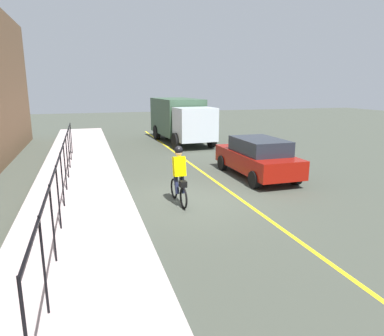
# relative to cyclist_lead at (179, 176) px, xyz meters

# --- Properties ---
(ground_plane) EXTENTS (80.00, 80.00, 0.00)m
(ground_plane) POSITION_rel_cyclist_lead_xyz_m (0.23, -0.41, -0.91)
(ground_plane) COLOR #3E433A
(lane_line_centre) EXTENTS (36.00, 0.12, 0.01)m
(lane_line_centre) POSITION_rel_cyclist_lead_xyz_m (0.23, -2.01, -0.91)
(lane_line_centre) COLOR yellow
(lane_line_centre) RESTS_ON ground
(sidewalk) EXTENTS (40.00, 3.20, 0.15)m
(sidewalk) POSITION_rel_cyclist_lead_xyz_m (0.23, 2.99, -0.84)
(sidewalk) COLOR #B8A6A7
(sidewalk) RESTS_ON ground
(iron_fence) EXTENTS (15.60, 0.04, 1.60)m
(iron_fence) POSITION_rel_cyclist_lead_xyz_m (1.23, 3.39, 0.41)
(iron_fence) COLOR black
(iron_fence) RESTS_ON sidewalk
(cyclist_lead) EXTENTS (1.71, 0.37, 1.83)m
(cyclist_lead) POSITION_rel_cyclist_lead_xyz_m (0.00, 0.00, 0.00)
(cyclist_lead) COLOR black
(cyclist_lead) RESTS_ON ground
(patrol_sedan) EXTENTS (4.42, 1.96, 1.58)m
(patrol_sedan) POSITION_rel_cyclist_lead_xyz_m (2.30, -3.84, -0.09)
(patrol_sedan) COLOR maroon
(patrol_sedan) RESTS_ON ground
(box_truck_background) EXTENTS (6.83, 2.85, 2.78)m
(box_truck_background) POSITION_rel_cyclist_lead_xyz_m (11.94, -3.28, 0.64)
(box_truck_background) COLOR #36513C
(box_truck_background) RESTS_ON ground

